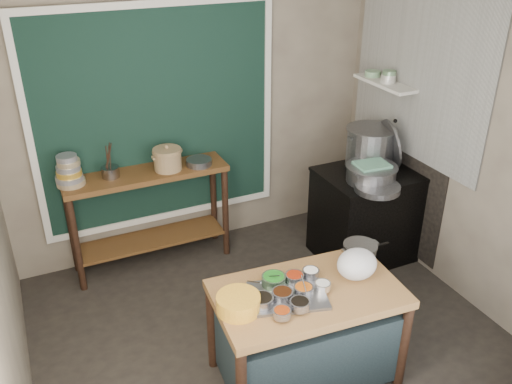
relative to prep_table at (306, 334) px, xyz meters
name	(u,v)px	position (x,y,z in m)	size (l,w,h in m)	color
floor	(263,327)	(-0.05, 0.58, -0.39)	(3.50, 3.00, 0.02)	#2A2620
back_wall	(193,107)	(-0.05, 2.09, 1.02)	(3.50, 0.02, 2.80)	gray
right_wall	(459,132)	(1.71, 0.58, 1.02)	(0.02, 3.00, 2.80)	gray
curtain_panel	(158,119)	(-0.40, 2.05, 0.98)	(2.10, 0.02, 1.90)	black
curtain_frame	(158,119)	(-0.40, 2.04, 0.98)	(2.22, 0.03, 2.02)	beige
tile_panel	(420,62)	(1.69, 1.13, 1.48)	(0.02, 1.70, 1.70)	#B2B2AA
soot_patch	(397,178)	(1.69, 1.23, 0.32)	(0.01, 1.30, 1.30)	black
wall_shelf	(385,83)	(1.58, 1.43, 1.23)	(0.22, 0.70, 0.03)	beige
prep_table	(306,334)	(0.00, 0.00, 0.00)	(1.25, 0.72, 0.75)	olive
back_counter	(150,218)	(-0.60, 1.86, 0.10)	(1.45, 0.40, 0.95)	brown
stove_block	(367,216)	(1.30, 1.13, 0.05)	(0.90, 0.68, 0.85)	black
stove_top	(371,174)	(1.30, 1.13, 0.49)	(0.92, 0.69, 0.03)	black
condiment_tray	(288,296)	(-0.16, -0.01, 0.39)	(0.50, 0.35, 0.02)	gray
condiment_bowls	(288,290)	(-0.15, 0.00, 0.43)	(0.56, 0.45, 0.07)	gray
yellow_basin	(238,303)	(-0.50, 0.01, 0.43)	(0.28, 0.28, 0.11)	gold
saucepan	(360,253)	(0.51, 0.15, 0.44)	(0.25, 0.25, 0.14)	gray
plastic_bag_a	(357,264)	(0.37, -0.01, 0.48)	(0.28, 0.24, 0.21)	white
plastic_bag_b	(352,264)	(0.38, 0.05, 0.45)	(0.19, 0.17, 0.15)	white
bowl_stack	(69,172)	(-1.23, 1.86, 0.69)	(0.24, 0.24, 0.27)	tan
utensil_cup	(111,172)	(-0.90, 1.88, 0.62)	(0.16, 0.16, 0.09)	gray
ceramic_crock	(168,160)	(-0.40, 1.82, 0.66)	(0.26, 0.26, 0.18)	olive
wide_bowl	(199,162)	(-0.12, 1.80, 0.60)	(0.23, 0.23, 0.06)	gray
stock_pot	(370,147)	(1.37, 1.28, 0.69)	(0.47, 0.47, 0.37)	gray
pot_lid	(391,144)	(1.52, 1.18, 0.73)	(0.46, 0.46, 0.02)	gray
steamer	(371,174)	(1.18, 0.98, 0.58)	(0.46, 0.46, 0.15)	gray
green_cloth	(372,165)	(1.18, 0.98, 0.67)	(0.28, 0.22, 0.02)	#589074
shallow_pan	(377,188)	(1.13, 0.81, 0.53)	(0.39, 0.39, 0.05)	gray
shelf_bowl_stack	(389,77)	(1.58, 1.39, 1.29)	(0.14, 0.14, 0.11)	silver
shelf_bowl_green	(373,74)	(1.58, 1.63, 1.27)	(0.14, 0.14, 0.05)	gray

